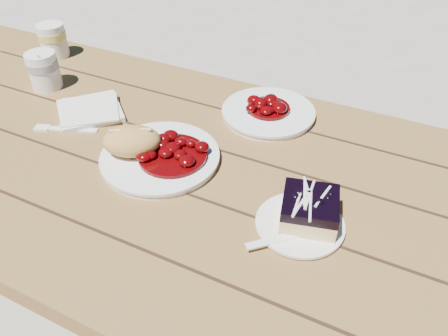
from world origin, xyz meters
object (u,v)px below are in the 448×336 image
at_px(bread_roll, 132,141).
at_px(second_plate, 268,113).
at_px(picnic_table, 117,190).
at_px(dessert_plate, 300,225).
at_px(main_plate, 160,158).
at_px(blueberry_cake, 310,209).
at_px(coffee_cup, 44,71).
at_px(second_cup, 53,41).

relative_size(bread_roll, second_plate, 0.55).
distance_m(picnic_table, dessert_plate, 0.53).
bearing_deg(main_plate, blueberry_cake, -6.39).
height_order(dessert_plate, coffee_cup, coffee_cup).
bearing_deg(main_plate, bread_roll, -160.02).
distance_m(picnic_table, bread_roll, 0.24).
distance_m(dessert_plate, coffee_cup, 0.83).
bearing_deg(main_plate, dessert_plate, -9.06).
distance_m(picnic_table, blueberry_cake, 0.55).
relative_size(bread_roll, coffee_cup, 1.25).
distance_m(blueberry_cake, second_plate, 0.38).
xyz_separation_m(blueberry_cake, second_plate, (-0.20, 0.32, -0.03)).
height_order(blueberry_cake, second_plate, blueberry_cake).
relative_size(coffee_cup, second_cup, 1.00).
bearing_deg(second_cup, blueberry_cake, -20.39).
distance_m(bread_roll, dessert_plate, 0.40).
relative_size(blueberry_cake, second_cup, 1.21).
height_order(main_plate, dessert_plate, main_plate).
bearing_deg(blueberry_cake, second_plate, 108.77).
height_order(bread_roll, coffee_cup, coffee_cup).
height_order(dessert_plate, second_cup, second_cup).
distance_m(main_plate, second_plate, 0.31).
xyz_separation_m(picnic_table, second_cup, (-0.42, 0.30, 0.21)).
xyz_separation_m(blueberry_cake, second_cup, (-0.93, 0.35, 0.01)).
xyz_separation_m(coffee_cup, second_plate, (0.61, 0.13, -0.04)).
bearing_deg(second_cup, dessert_plate, -21.41).
distance_m(bread_roll, coffee_cup, 0.44).
relative_size(main_plate, second_cup, 2.54).
bearing_deg(bread_roll, second_plate, 55.94).
relative_size(dessert_plate, second_cup, 1.58).
bearing_deg(dessert_plate, coffee_cup, 166.21).
relative_size(bread_roll, dessert_plate, 0.79).
height_order(main_plate, coffee_cup, coffee_cup).
bearing_deg(second_plate, second_cup, 177.60).
bearing_deg(picnic_table, blueberry_cake, -5.69).
xyz_separation_m(bread_roll, second_plate, (0.20, 0.30, -0.04)).
bearing_deg(blueberry_cake, dessert_plate, -137.83).
bearing_deg(main_plate, second_cup, 152.17).
xyz_separation_m(picnic_table, main_plate, (0.16, -0.01, 0.17)).
distance_m(bread_roll, blueberry_cake, 0.41).
relative_size(second_plate, second_cup, 2.28).
distance_m(coffee_cup, second_plate, 0.62).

